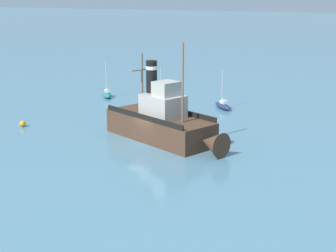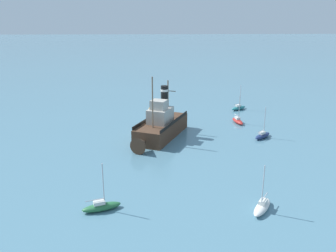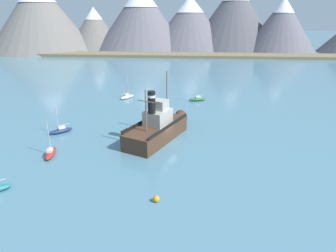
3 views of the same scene
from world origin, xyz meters
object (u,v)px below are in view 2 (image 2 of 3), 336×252
at_px(sailboat_navy, 262,135).
at_px(mooring_buoy, 150,109).
at_px(sailboat_white, 262,207).
at_px(sailboat_green, 101,206).
at_px(sailboat_red, 238,121).
at_px(sailboat_teal, 239,108).
at_px(old_tugboat, 160,126).

bearing_deg(sailboat_navy, mooring_buoy, -44.84).
height_order(sailboat_navy, sailboat_white, same).
bearing_deg(sailboat_green, mooring_buoy, -96.97).
height_order(sailboat_white, sailboat_red, same).
bearing_deg(sailboat_white, sailboat_teal, -99.83).
bearing_deg(sailboat_white, mooring_buoy, -73.95).
bearing_deg(sailboat_navy, sailboat_red, -75.89).
bearing_deg(old_tugboat, sailboat_white, 113.24).
xyz_separation_m(old_tugboat, sailboat_navy, (-15.80, 0.98, -1.40)).
distance_m(sailboat_green, mooring_buoy, 37.90).
height_order(old_tugboat, sailboat_green, old_tugboat).
bearing_deg(sailboat_navy, sailboat_green, 42.80).
distance_m(old_tugboat, sailboat_teal, 22.77).
relative_size(old_tugboat, sailboat_teal, 2.96).
xyz_separation_m(sailboat_navy, sailboat_red, (2.01, -8.00, 0.00)).
height_order(sailboat_red, mooring_buoy, sailboat_red).
height_order(sailboat_white, mooring_buoy, sailboat_white).
bearing_deg(sailboat_green, sailboat_teal, -120.73).
relative_size(sailboat_navy, sailboat_green, 1.00).
relative_size(sailboat_green, mooring_buoy, 7.11).
relative_size(sailboat_navy, sailboat_red, 1.00).
bearing_deg(sailboat_teal, sailboat_green, 59.27).
relative_size(sailboat_white, mooring_buoy, 7.11).
bearing_deg(sailboat_teal, old_tugboat, 45.02).
bearing_deg(old_tugboat, sailboat_red, -153.01).
bearing_deg(sailboat_navy, sailboat_white, 73.24).
xyz_separation_m(sailboat_navy, mooring_buoy, (17.37, -17.27, -0.08)).
bearing_deg(sailboat_teal, sailboat_white, 80.17).
height_order(sailboat_teal, mooring_buoy, sailboat_teal).
relative_size(sailboat_green, sailboat_white, 1.00).
xyz_separation_m(old_tugboat, mooring_buoy, (1.57, -16.29, -1.49)).
distance_m(old_tugboat, sailboat_green, 22.24).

